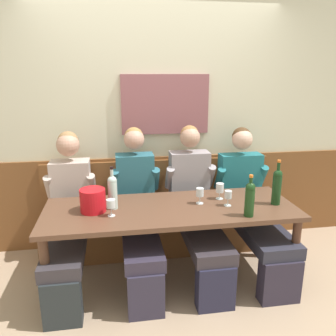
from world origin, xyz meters
TOP-DOWN VIEW (x-y plane):
  - ground_plane at (0.00, 0.00)m, footprint 6.80×6.80m
  - room_wall_back at (0.00, 1.09)m, footprint 6.80×0.12m
  - wood_wainscot_panel at (0.00, 1.04)m, footprint 6.80×0.03m
  - wall_bench at (0.00, 0.83)m, footprint 2.42×0.42m
  - dining_table at (0.00, 0.19)m, footprint 2.12×0.77m
  - person_left_seat at (-0.88, 0.51)m, footprint 0.47×1.19m
  - person_right_seat at (-0.26, 0.51)m, footprint 0.47×1.18m
  - person_center_left_seat at (0.30, 0.50)m, footprint 0.50×1.18m
  - person_center_right_seat at (0.84, 0.48)m, footprint 0.54×1.18m
  - ice_bucket at (-0.64, 0.21)m, footprint 0.21×0.21m
  - wine_bottle_amber_mid at (0.58, -0.08)m, footprint 0.08×0.08m
  - wine_bottle_clear_water at (-0.48, 0.24)m, footprint 0.08×0.08m
  - wine_bottle_green_tall at (0.91, 0.12)m, footprint 0.08×0.08m
  - wine_glass_mid_right at (0.26, 0.24)m, footprint 0.07×0.07m
  - wine_glass_center_front at (0.49, 0.15)m, footprint 0.06×0.06m
  - wine_glass_right_end at (-0.50, 0.09)m, footprint 0.07×0.07m
  - wine_glass_left_end at (0.47, 0.32)m, footprint 0.07×0.07m

SIDE VIEW (x-z plane):
  - ground_plane at x=0.00m, z-range -0.02..0.00m
  - wall_bench at x=0.00m, z-range -0.19..0.75m
  - wood_wainscot_panel at x=0.00m, z-range 0.00..0.97m
  - person_center_right_seat at x=0.84m, z-range -0.02..1.27m
  - person_center_left_seat at x=0.30m, z-range -0.02..1.31m
  - person_right_seat at x=-0.26m, z-range -0.01..1.31m
  - dining_table at x=0.00m, z-range 0.28..1.02m
  - person_left_seat at x=-0.88m, z-range 0.00..1.30m
  - wine_glass_center_front at x=0.49m, z-range 0.76..0.90m
  - ice_bucket at x=-0.64m, z-range 0.73..0.92m
  - wine_glass_right_end at x=-0.50m, z-range 0.76..0.90m
  - wine_glass_mid_right at x=0.26m, z-range 0.76..0.90m
  - wine_glass_left_end at x=0.47m, z-range 0.76..0.91m
  - wine_bottle_amber_mid at x=0.58m, z-range 0.71..1.05m
  - wine_bottle_clear_water at x=-0.48m, z-range 0.71..1.07m
  - wine_bottle_green_tall at x=0.91m, z-range 0.70..1.10m
  - room_wall_back at x=0.00m, z-range 0.00..2.80m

